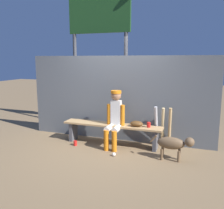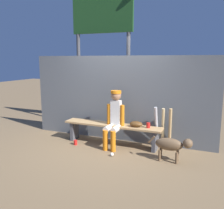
% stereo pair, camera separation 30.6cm
% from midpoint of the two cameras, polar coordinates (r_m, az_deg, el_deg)
% --- Properties ---
extents(ground_plane, '(30.00, 30.00, 0.00)m').
position_cam_midpoint_polar(ground_plane, '(5.78, -1.53, -9.14)').
color(ground_plane, brown).
extents(chainlink_fence, '(4.51, 0.03, 2.01)m').
position_cam_midpoint_polar(chainlink_fence, '(5.89, -0.19, 1.31)').
color(chainlink_fence, '#595E63').
rests_on(chainlink_fence, ground_plane).
extents(dugout_bench, '(2.28, 0.36, 0.48)m').
position_cam_midpoint_polar(dugout_bench, '(5.67, -1.55, -5.61)').
color(dugout_bench, tan).
rests_on(dugout_bench, ground_plane).
extents(player_seated, '(0.41, 0.55, 1.25)m').
position_cam_midpoint_polar(player_seated, '(5.46, -1.05, -2.86)').
color(player_seated, silver).
rests_on(player_seated, ground_plane).
extents(baseball_glove, '(0.28, 0.20, 0.12)m').
position_cam_midpoint_polar(baseball_glove, '(5.45, 4.03, -4.41)').
color(baseball_glove, '#593819').
rests_on(baseball_glove, dugout_bench).
extents(bat_aluminum_silver, '(0.10, 0.25, 0.92)m').
position_cam_midpoint_polar(bat_aluminum_silver, '(5.62, 8.57, -4.93)').
color(bat_aluminum_silver, '#B7B7BC').
rests_on(bat_aluminum_silver, ground_plane).
extents(bat_wood_natural, '(0.10, 0.24, 0.89)m').
position_cam_midpoint_polar(bat_wood_natural, '(5.66, 9.96, -5.02)').
color(bat_wood_natural, tan).
rests_on(bat_wood_natural, ground_plane).
extents(bat_wood_tan, '(0.10, 0.21, 0.90)m').
position_cam_midpoint_polar(bat_wood_tan, '(5.62, 11.52, -5.13)').
color(bat_wood_tan, tan).
rests_on(bat_wood_tan, ground_plane).
extents(baseball, '(0.07, 0.07, 0.07)m').
position_cam_midpoint_polar(baseball, '(5.12, -1.32, -11.33)').
color(baseball, white).
rests_on(baseball, ground_plane).
extents(cup_on_ground, '(0.08, 0.08, 0.11)m').
position_cam_midpoint_polar(cup_on_ground, '(5.79, -9.91, -8.70)').
color(cup_on_ground, red).
rests_on(cup_on_ground, ground_plane).
extents(cup_on_bench, '(0.08, 0.08, 0.11)m').
position_cam_midpoint_polar(cup_on_bench, '(5.41, 6.78, -4.63)').
color(cup_on_bench, red).
rests_on(cup_on_bench, dugout_bench).
extents(scoreboard, '(2.00, 0.27, 3.81)m').
position_cam_midpoint_polar(scoreboard, '(6.88, -3.85, 16.31)').
color(scoreboard, '#3F3F42').
rests_on(scoreboard, ground_plane).
extents(dog, '(0.84, 0.20, 0.49)m').
position_cam_midpoint_polar(dog, '(4.93, 12.22, -8.74)').
color(dog, brown).
rests_on(dog, ground_plane).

